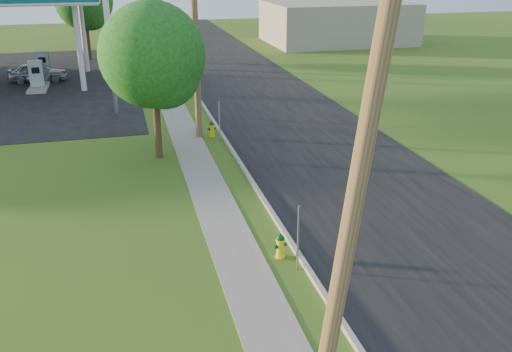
{
  "coord_description": "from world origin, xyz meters",
  "views": [
    {
      "loc": [
        -4.17,
        -8.42,
        8.29
      ],
      "look_at": [
        0.0,
        8.0,
        1.4
      ],
      "focal_mm": 38.0,
      "sensor_mm": 36.0,
      "label": 1
    }
  ],
  "objects_px": {
    "price_pylon": "(107,14)",
    "hydrant_far": "(189,91)",
    "utility_pole_far": "(161,6)",
    "hydrant_near": "(280,246)",
    "fuel_pump_ne": "(37,78)",
    "tree_verge": "(155,60)",
    "tree_lot": "(85,3)",
    "utility_pole_near": "(357,188)",
    "fuel_pump_se": "(44,67)",
    "utility_pole_mid": "(195,34)",
    "hydrant_mid": "(212,129)",
    "car_silver": "(38,72)"
  },
  "relations": [
    {
      "from": "hydrant_far",
      "to": "car_silver",
      "type": "xyz_separation_m",
      "value": [
        -9.82,
        7.0,
        0.31
      ]
    },
    {
      "from": "fuel_pump_se",
      "to": "tree_verge",
      "type": "height_order",
      "value": "tree_verge"
    },
    {
      "from": "fuel_pump_ne",
      "to": "fuel_pump_se",
      "type": "height_order",
      "value": "same"
    },
    {
      "from": "utility_pole_far",
      "to": "fuel_pump_ne",
      "type": "bearing_deg",
      "value": -150.67
    },
    {
      "from": "tree_lot",
      "to": "car_silver",
      "type": "distance_m",
      "value": 9.75
    },
    {
      "from": "tree_verge",
      "to": "car_silver",
      "type": "height_order",
      "value": "tree_verge"
    },
    {
      "from": "hydrant_mid",
      "to": "fuel_pump_ne",
      "type": "bearing_deg",
      "value": 125.93
    },
    {
      "from": "hydrant_near",
      "to": "hydrant_far",
      "type": "xyz_separation_m",
      "value": [
        0.09,
        20.55,
        -0.02
      ]
    },
    {
      "from": "utility_pole_near",
      "to": "fuel_pump_ne",
      "type": "bearing_deg",
      "value": 106.02
    },
    {
      "from": "tree_lot",
      "to": "tree_verge",
      "type": "bearing_deg",
      "value": -81.97
    },
    {
      "from": "fuel_pump_ne",
      "to": "tree_lot",
      "type": "distance_m",
      "value": 11.86
    },
    {
      "from": "fuel_pump_ne",
      "to": "utility_pole_far",
      "type": "bearing_deg",
      "value": 29.33
    },
    {
      "from": "utility_pole_near",
      "to": "fuel_pump_se",
      "type": "height_order",
      "value": "utility_pole_near"
    },
    {
      "from": "utility_pole_near",
      "to": "fuel_pump_ne",
      "type": "relative_size",
      "value": 2.96
    },
    {
      "from": "utility_pole_mid",
      "to": "fuel_pump_se",
      "type": "xyz_separation_m",
      "value": [
        -8.9,
        17.0,
        -4.23
      ]
    },
    {
      "from": "utility_pole_far",
      "to": "tree_verge",
      "type": "relative_size",
      "value": 1.42
    },
    {
      "from": "utility_pole_far",
      "to": "hydrant_near",
      "type": "relative_size",
      "value": 12.22
    },
    {
      "from": "utility_pole_mid",
      "to": "price_pylon",
      "type": "relative_size",
      "value": 1.43
    },
    {
      "from": "price_pylon",
      "to": "hydrant_mid",
      "type": "xyz_separation_m",
      "value": [
        4.51,
        -5.62,
        -5.04
      ]
    },
    {
      "from": "utility_pole_near",
      "to": "hydrant_near",
      "type": "relative_size",
      "value": 12.19
    },
    {
      "from": "fuel_pump_se",
      "to": "utility_pole_near",
      "type": "bearing_deg",
      "value": -75.73
    },
    {
      "from": "tree_lot",
      "to": "car_silver",
      "type": "bearing_deg",
      "value": -112.4
    },
    {
      "from": "tree_lot",
      "to": "hydrant_mid",
      "type": "relative_size",
      "value": 9.0
    },
    {
      "from": "tree_verge",
      "to": "utility_pole_near",
      "type": "bearing_deg",
      "value": -82.42
    },
    {
      "from": "utility_pole_near",
      "to": "price_pylon",
      "type": "height_order",
      "value": "utility_pole_near"
    },
    {
      "from": "hydrant_near",
      "to": "hydrant_mid",
      "type": "xyz_separation_m",
      "value": [
        0.04,
        11.92,
        0.01
      ]
    },
    {
      "from": "utility_pole_mid",
      "to": "fuel_pump_ne",
      "type": "height_order",
      "value": "utility_pole_mid"
    },
    {
      "from": "utility_pole_mid",
      "to": "car_silver",
      "type": "relative_size",
      "value": 2.5
    },
    {
      "from": "fuel_pump_se",
      "to": "tree_verge",
      "type": "distance_m",
      "value": 20.98
    },
    {
      "from": "utility_pole_near",
      "to": "fuel_pump_se",
      "type": "distance_m",
      "value": 36.34
    },
    {
      "from": "utility_pole_mid",
      "to": "utility_pole_far",
      "type": "relative_size",
      "value": 1.03
    },
    {
      "from": "utility_pole_near",
      "to": "utility_pole_mid",
      "type": "xyz_separation_m",
      "value": [
        -0.0,
        18.0,
        0.15
      ]
    },
    {
      "from": "utility_pole_mid",
      "to": "utility_pole_far",
      "type": "bearing_deg",
      "value": 90.0
    },
    {
      "from": "price_pylon",
      "to": "hydrant_far",
      "type": "distance_m",
      "value": 7.45
    },
    {
      "from": "utility_pole_mid",
      "to": "hydrant_far",
      "type": "distance_m",
      "value": 9.69
    },
    {
      "from": "utility_pole_near",
      "to": "tree_verge",
      "type": "relative_size",
      "value": 1.41
    },
    {
      "from": "utility_pole_near",
      "to": "price_pylon",
      "type": "xyz_separation_m",
      "value": [
        -3.9,
        23.5,
        0.63
      ]
    },
    {
      "from": "car_silver",
      "to": "price_pylon",
      "type": "bearing_deg",
      "value": -149.07
    },
    {
      "from": "utility_pole_near",
      "to": "fuel_pump_ne",
      "type": "xyz_separation_m",
      "value": [
        -8.9,
        31.0,
        -4.08
      ]
    },
    {
      "from": "fuel_pump_ne",
      "to": "tree_verge",
      "type": "xyz_separation_m",
      "value": [
        6.84,
        -15.51,
        3.59
      ]
    },
    {
      "from": "utility_pole_mid",
      "to": "tree_verge",
      "type": "distance_m",
      "value": 3.31
    },
    {
      "from": "price_pylon",
      "to": "tree_verge",
      "type": "distance_m",
      "value": 8.29
    },
    {
      "from": "utility_pole_far",
      "to": "tree_lot",
      "type": "relative_size",
      "value": 1.31
    },
    {
      "from": "tree_verge",
      "to": "hydrant_near",
      "type": "height_order",
      "value": "tree_verge"
    },
    {
      "from": "fuel_pump_ne",
      "to": "hydrant_mid",
      "type": "distance_m",
      "value": 16.21
    },
    {
      "from": "fuel_pump_se",
      "to": "utility_pole_far",
      "type": "bearing_deg",
      "value": 6.41
    },
    {
      "from": "tree_verge",
      "to": "tree_lot",
      "type": "bearing_deg",
      "value": 98.03
    },
    {
      "from": "fuel_pump_ne",
      "to": "hydrant_near",
      "type": "xyz_separation_m",
      "value": [
        9.47,
        -25.04,
        -0.34
      ]
    },
    {
      "from": "price_pylon",
      "to": "tree_verge",
      "type": "bearing_deg",
      "value": -77.08
    },
    {
      "from": "utility_pole_far",
      "to": "hydrant_far",
      "type": "distance_m",
      "value": 10.5
    }
  ]
}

